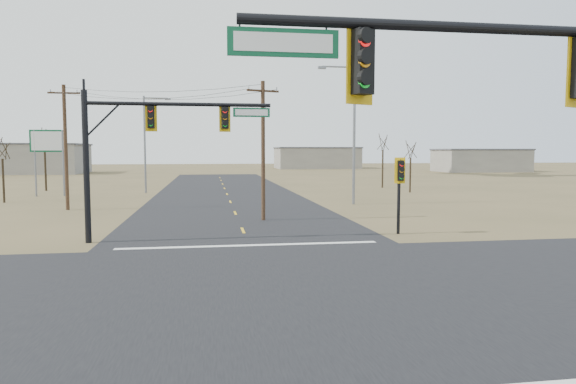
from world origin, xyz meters
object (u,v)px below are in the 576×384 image
(utility_pole_near, at_px, (263,148))
(utility_pole_far, at_px, (66,145))
(streetlight_c, at_px, (147,139))
(mast_arm_far, at_px, (150,133))
(highway_sign, at_px, (49,150))
(bare_tree_b, at_px, (44,138))
(bare_tree_c, at_px, (411,149))
(pedestal_signal_ne, at_px, (400,177))
(streetlight_a, at_px, (351,127))
(bare_tree_d, at_px, (383,142))
(bare_tree_a, at_px, (2,148))

(utility_pole_near, relative_size, utility_pole_far, 0.94)
(streetlight_c, bearing_deg, mast_arm_far, -66.00)
(utility_pole_far, height_order, highway_sign, utility_pole_far)
(bare_tree_b, bearing_deg, utility_pole_near, -52.70)
(bare_tree_c, bearing_deg, pedestal_signal_ne, -113.31)
(utility_pole_far, relative_size, streetlight_a, 0.81)
(pedestal_signal_ne, bearing_deg, utility_pole_far, 160.60)
(streetlight_a, distance_m, bare_tree_d, 20.01)
(bare_tree_a, bearing_deg, bare_tree_d, 17.90)
(utility_pole_far, distance_m, bare_tree_a, 9.26)
(utility_pole_far, height_order, bare_tree_a, utility_pole_far)
(utility_pole_far, xyz_separation_m, bare_tree_c, (31.31, 11.36, -0.25))
(pedestal_signal_ne, xyz_separation_m, bare_tree_d, (10.58, 32.93, 2.45))
(mast_arm_far, relative_size, utility_pole_far, 0.97)
(streetlight_a, height_order, bare_tree_a, streetlight_a)
(mast_arm_far, xyz_separation_m, utility_pole_near, (6.11, 6.54, -0.66))
(utility_pole_far, distance_m, bare_tree_b, 20.83)
(mast_arm_far, distance_m, highway_sign, 29.55)
(bare_tree_a, height_order, bare_tree_d, bare_tree_d)
(mast_arm_far, relative_size, highway_sign, 1.39)
(bare_tree_a, distance_m, bare_tree_b, 13.20)
(pedestal_signal_ne, xyz_separation_m, streetlight_c, (-16.08, 29.32, 2.62))
(highway_sign, relative_size, bare_tree_a, 1.10)
(pedestal_signal_ne, height_order, utility_pole_far, utility_pole_far)
(mast_arm_far, distance_m, bare_tree_d, 40.35)
(bare_tree_c, xyz_separation_m, bare_tree_d, (-0.54, 7.13, 0.91))
(streetlight_a, xyz_separation_m, bare_tree_d, (8.96, 17.87, -0.89))
(mast_arm_far, distance_m, bare_tree_b, 37.16)
(mast_arm_far, height_order, bare_tree_a, mast_arm_far)
(bare_tree_a, height_order, bare_tree_c, bare_tree_a)
(streetlight_a, bearing_deg, utility_pole_far, 177.38)
(bare_tree_b, distance_m, bare_tree_d, 38.02)
(streetlight_a, height_order, bare_tree_b, streetlight_a)
(utility_pole_far, xyz_separation_m, bare_tree_a, (-6.72, 6.37, -0.19))
(pedestal_signal_ne, relative_size, bare_tree_d, 0.60)
(highway_sign, distance_m, bare_tree_a, 6.24)
(mast_arm_far, relative_size, streetlight_a, 0.79)
(pedestal_signal_ne, xyz_separation_m, bare_tree_c, (11.12, 25.80, 1.54))
(utility_pole_far, bearing_deg, bare_tree_d, 30.99)
(streetlight_c, bearing_deg, bare_tree_d, 24.92)
(mast_arm_far, distance_m, utility_pole_near, 8.97)
(bare_tree_b, distance_m, bare_tree_c, 39.42)
(pedestal_signal_ne, height_order, bare_tree_a, bare_tree_a)
(mast_arm_far, bearing_deg, pedestal_signal_ne, -8.38)
(pedestal_signal_ne, relative_size, utility_pole_near, 0.47)
(bare_tree_a, bearing_deg, streetlight_a, -11.41)
(highway_sign, bearing_deg, bare_tree_c, -2.77)
(pedestal_signal_ne, relative_size, bare_tree_b, 0.56)
(streetlight_c, distance_m, bare_tree_a, 13.81)
(utility_pole_far, bearing_deg, highway_sign, 111.05)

